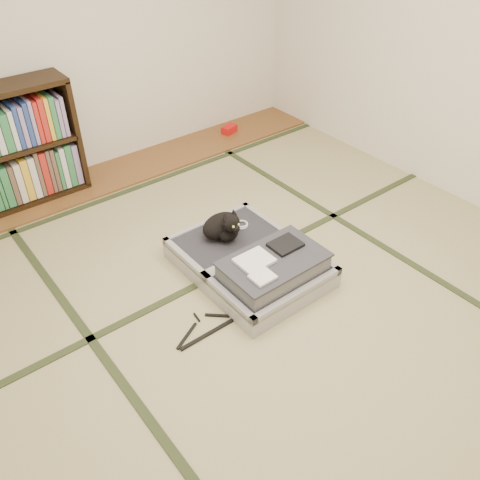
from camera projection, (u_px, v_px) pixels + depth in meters
floor at (269, 302)px, 3.15m from camera, size 4.50×4.50×0.00m
wood_strip at (118, 173)px, 4.39m from camera, size 4.00×0.50×0.02m
red_item at (229, 129)px, 4.99m from camera, size 0.17×0.13×0.07m
room_shell at (280, 65)px, 2.26m from camera, size 4.50×4.50×4.50m
tatami_borders at (221, 261)px, 3.45m from camera, size 4.00×4.50×0.01m
suitcase at (253, 263)px, 3.29m from camera, size 0.72×0.96×0.28m
cat at (224, 226)px, 3.38m from camera, size 0.32×0.32×0.26m
cable_coil at (241, 225)px, 3.55m from camera, size 0.10×0.10×0.02m
hanger at (208, 329)px, 2.96m from camera, size 0.44×0.20×0.01m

